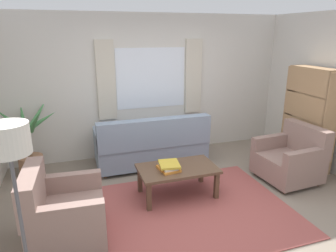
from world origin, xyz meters
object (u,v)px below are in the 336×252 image
(couch, at_px, (152,146))
(standing_lamp, at_px, (10,158))
(book_stack_on_table, at_px, (169,166))
(potted_plant, at_px, (28,145))
(armchair_left, at_px, (61,212))
(armchair_right, at_px, (291,159))
(coffee_table, at_px, (177,171))
(bookshelf, at_px, (309,117))

(couch, distance_m, standing_lamp, 3.14)
(book_stack_on_table, xyz_separation_m, potted_plant, (-1.91, 1.34, 0.05))
(armchair_left, distance_m, armchair_right, 3.46)
(coffee_table, xyz_separation_m, standing_lamp, (-1.82, -1.28, 0.97))
(coffee_table, relative_size, standing_lamp, 0.68)
(armchair_right, height_order, coffee_table, armchair_right)
(armchair_left, xyz_separation_m, book_stack_on_table, (1.42, 0.50, 0.13))
(coffee_table, distance_m, bookshelf, 2.52)
(book_stack_on_table, relative_size, standing_lamp, 0.22)
(bookshelf, bearing_deg, coffee_table, 96.13)
(coffee_table, height_order, potted_plant, potted_plant)
(couch, relative_size, coffee_table, 1.73)
(armchair_left, bearing_deg, armchair_right, -79.55)
(bookshelf, xyz_separation_m, standing_lamp, (-4.28, -1.55, 0.46))
(book_stack_on_table, relative_size, bookshelf, 0.21)
(book_stack_on_table, height_order, bookshelf, bookshelf)
(armchair_right, distance_m, book_stack_on_table, 2.02)
(coffee_table, relative_size, potted_plant, 0.88)
(armchair_right, bearing_deg, bookshelf, 117.12)
(potted_plant, xyz_separation_m, bookshelf, (4.51, -1.06, 0.35))
(armchair_left, xyz_separation_m, potted_plant, (-0.49, 1.84, 0.18))
(coffee_table, xyz_separation_m, potted_plant, (-2.05, 1.32, 0.16))
(couch, relative_size, armchair_right, 2.13)
(potted_plant, relative_size, standing_lamp, 0.77)
(armchair_left, bearing_deg, standing_lamp, 164.39)
(armchair_left, bearing_deg, bookshelf, -75.71)
(armchair_left, relative_size, armchair_right, 0.99)
(armchair_left, height_order, standing_lamp, standing_lamp)
(couch, distance_m, book_stack_on_table, 1.16)
(standing_lamp, bearing_deg, armchair_left, 71.11)
(book_stack_on_table, bearing_deg, standing_lamp, -143.13)
(couch, relative_size, standing_lamp, 1.17)
(armchair_right, distance_m, potted_plant, 4.17)
(armchair_right, relative_size, bookshelf, 0.52)
(coffee_table, bearing_deg, armchair_left, -161.65)
(couch, height_order, book_stack_on_table, couch)
(potted_plant, height_order, bookshelf, bookshelf)
(armchair_right, bearing_deg, couch, -125.81)
(couch, height_order, armchair_right, couch)
(armchair_left, relative_size, book_stack_on_table, 2.49)
(armchair_left, height_order, coffee_table, armchair_left)
(coffee_table, height_order, bookshelf, bookshelf)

